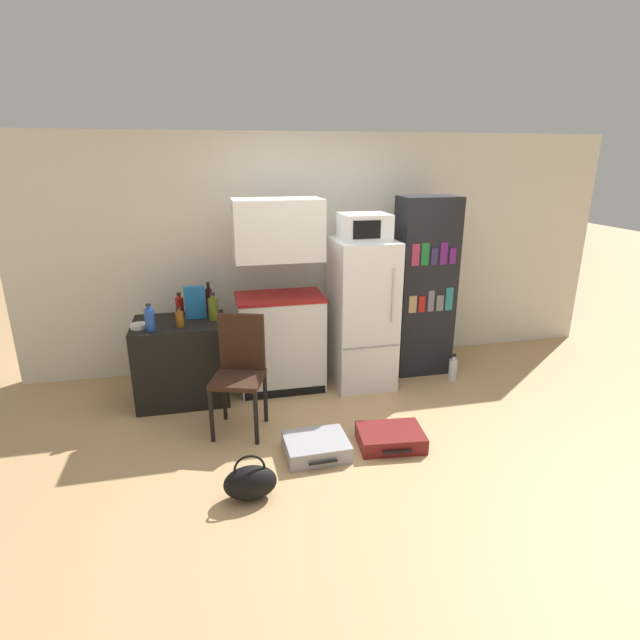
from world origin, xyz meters
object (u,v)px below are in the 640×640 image
Objects in this scene: refrigerator at (362,313)px; bottle_ketchup_red at (180,305)px; bowl at (139,326)px; bottle_blue_soda at (150,319)px; bottle_wine_dark at (209,300)px; cereal_box at (195,302)px; suitcase_small_flat at (390,438)px; bottle_olive_oil at (213,309)px; suitcase_large_flat at (316,447)px; water_bottle_front at (453,369)px; kitchen_hutch at (280,306)px; handbag at (250,482)px; bottle_amber_beer at (180,319)px; chair at (240,364)px; side_table at (182,361)px; bookshelf at (424,287)px; microwave at (364,227)px.

bottle_ketchup_red is (-1.75, 0.24, 0.13)m from refrigerator.
bottle_ketchup_red is at bearing 45.07° from bowl.
bottle_wine_dark reaches higher than bottle_blue_soda.
cereal_box is 0.55× the size of suitcase_small_flat.
cereal_box reaches higher than bottle_wine_dark.
bottle_olive_oil is at bearing -33.53° from cereal_box.
bottle_wine_dark is at bearing 2.94° from bottle_ketchup_red.
bottle_ketchup_red is 1.94m from suitcase_large_flat.
kitchen_hutch is at bearing 171.64° from water_bottle_front.
cereal_box is 0.83× the size of handbag.
bottle_ketchup_red is 0.71× the size of cereal_box.
kitchen_hutch is 0.79m from cereal_box.
bottle_amber_beer is at bearing 11.19° from bottle_blue_soda.
bottle_amber_beer is 0.32m from bottle_olive_oil.
bottle_blue_soda is 0.68× the size of handbag.
chair is (0.84, -0.54, -0.21)m from bowl.
refrigerator is (1.76, -0.01, 0.35)m from side_table.
refrigerator is at bearing -168.91° from bookshelf.
bottle_blue_soda is 1.81m from suitcase_large_flat.
bookshelf is at bearing 3.88° from bottle_olive_oil.
bookshelf reaches higher than bottle_wine_dark.
bottle_blue_soda reaches higher than bottle_ketchup_red.
bottle_amber_beer is 2.09m from suitcase_small_flat.
water_bottle_front is at bearing -9.23° from bottle_ketchup_red.
bottle_wine_dark is (0.51, 0.44, 0.02)m from bottle_blue_soda.
kitchen_hutch is 10.70× the size of bottle_amber_beer.
handbag is (-1.28, -1.62, -0.61)m from refrigerator.
suitcase_large_flat is (-0.73, -1.21, -0.67)m from refrigerator.
cereal_box is (0.16, 0.09, 0.53)m from side_table.
handbag is at bearing -128.20° from microwave.
suitcase_small_flat is (0.61, -0.00, -0.00)m from suitcase_large_flat.
refrigerator reaches higher than handbag.
bottle_ketchup_red reaches higher than suitcase_small_flat.
handbag is at bearing -84.15° from bottle_wine_dark.
kitchen_hutch is at bearing 74.52° from handbag.
chair is (0.22, -0.90, -0.32)m from bottle_wine_dark.
bookshelf is 2.71m from bottle_blue_soda.
bottle_amber_beer is 0.37m from bottle_ketchup_red.
side_table is 0.85× the size of chair.
suitcase_small_flat is at bearing -95.73° from refrigerator.
side_table is 0.53m from bowl.
bottle_olive_oil is 1.78× the size of bowl.
bottle_blue_soda is at bearing -168.81° from bottle_amber_beer.
bottle_amber_beer is 0.47m from bottle_wine_dark.
bottle_blue_soda is (-1.17, -0.24, 0.03)m from kitchen_hutch.
bookshelf reaches higher than suitcase_small_flat.
refrigerator reaches higher than bottle_olive_oil.
kitchen_hutch is 6.25× the size of bottle_wine_dark.
bottle_olive_oil reaches higher than bottle_ketchup_red.
bookshelf is at bearing -2.45° from bottle_ketchup_red.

